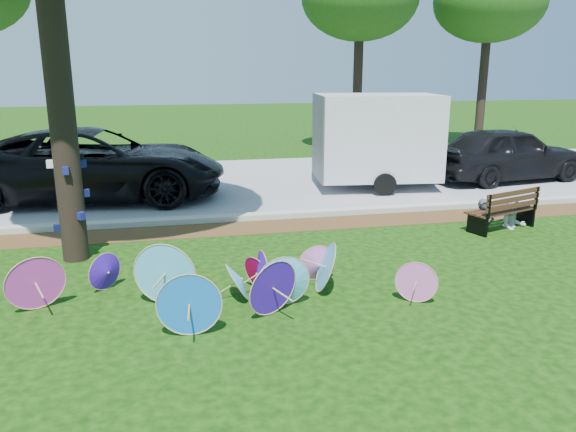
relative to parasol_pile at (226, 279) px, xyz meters
name	(u,v)px	position (x,y,z in m)	size (l,w,h in m)	color
ground	(283,320)	(0.68, -0.68, -0.39)	(90.00, 90.00, 0.00)	black
mulch_strip	(240,228)	(0.68, 3.82, -0.38)	(90.00, 1.00, 0.01)	#472D16
curb	(236,217)	(0.68, 4.52, -0.33)	(90.00, 0.30, 0.12)	#B7B5AD
street	(219,183)	(0.68, 8.67, -0.38)	(90.00, 8.00, 0.01)	gray
parasol_pile	(226,279)	(0.00, 0.00, 0.00)	(6.03, 2.05, 0.93)	#B90131
black_van	(94,164)	(-2.57, 7.27, 0.52)	(3.01, 6.54, 1.82)	black
dark_pickup	(508,154)	(9.09, 7.29, 0.42)	(1.91, 4.74, 1.61)	black
cargo_trailer	(377,137)	(4.93, 7.15, 1.05)	(3.24, 2.05, 2.87)	silver
park_bench	(501,209)	(6.00, 2.68, 0.04)	(1.65, 0.63, 0.86)	black
person_left	(485,200)	(5.65, 2.73, 0.24)	(0.46, 0.30, 1.25)	#3D4454
person_right	(515,201)	(6.35, 2.73, 0.19)	(0.56, 0.44, 1.15)	silver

